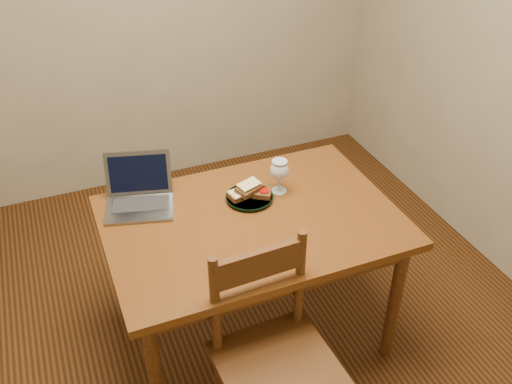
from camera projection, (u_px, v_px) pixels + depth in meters
name	position (u px, v px, depth m)	size (l,w,h in m)	color
floor	(235.00, 328.00, 3.00)	(3.20, 3.20, 0.02)	black
table	(252.00, 233.00, 2.59)	(1.30, 0.90, 0.74)	#45280B
chair	(274.00, 351.00, 2.21)	(0.46, 0.44, 0.48)	#341B0B
plate	(249.00, 198.00, 2.66)	(0.22, 0.22, 0.02)	black
sandwich_cheese	(241.00, 193.00, 2.64)	(0.12, 0.07, 0.04)	#381E0C
sandwich_tomato	(259.00, 192.00, 2.65)	(0.12, 0.07, 0.04)	#381E0C
sandwich_top	(249.00, 188.00, 2.63)	(0.12, 0.07, 0.04)	#381E0C
milk_glass	(279.00, 176.00, 2.67)	(0.09, 0.09, 0.17)	white
laptop	(139.00, 192.00, 2.62)	(0.36, 0.34, 0.22)	slate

